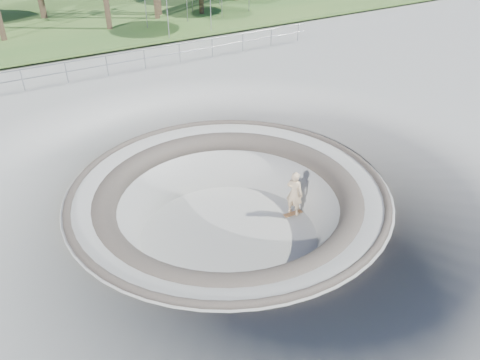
{
  "coord_description": "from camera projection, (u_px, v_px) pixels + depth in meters",
  "views": [
    {
      "loc": [
        -6.31,
        -10.96,
        8.21
      ],
      "look_at": [
        0.66,
        0.36,
        -0.1
      ],
      "focal_mm": 35.0,
      "sensor_mm": 36.0,
      "label": 1
    }
  ],
  "objects": [
    {
      "name": "ground",
      "position": [
        228.0,
        188.0,
        15.07
      ],
      "size": [
        180.0,
        180.0,
        0.0
      ],
      "primitive_type": "plane",
      "color": "gray",
      "rests_on": "ground"
    },
    {
      "name": "skate_bowl",
      "position": [
        229.0,
        233.0,
        16.04
      ],
      "size": [
        14.0,
        14.0,
        4.1
      ],
      "color": "gray",
      "rests_on": "ground"
    },
    {
      "name": "grass_strip",
      "position": [
        25.0,
        0.0,
        39.51
      ],
      "size": [
        180.0,
        36.0,
        0.12
      ],
      "color": "#325E25",
      "rests_on": "ground"
    },
    {
      "name": "distant_hills",
      "position": [
        35.0,
        24.0,
        61.76
      ],
      "size": [
        103.2,
        45.0,
        28.6
      ],
      "color": "olive",
      "rests_on": "ground"
    },
    {
      "name": "safety_railing",
      "position": [
        107.0,
        65.0,
        23.37
      ],
      "size": [
        25.0,
        0.06,
        1.03
      ],
      "color": "gray",
      "rests_on": "ground"
    },
    {
      "name": "skateboard",
      "position": [
        293.0,
        214.0,
        17.0
      ],
      "size": [
        0.75,
        0.26,
        0.08
      ],
      "color": "brown",
      "rests_on": "ground"
    },
    {
      "name": "skater",
      "position": [
        295.0,
        193.0,
        16.54
      ],
      "size": [
        0.63,
        0.74,
        1.72
      ],
      "primitive_type": "imported",
      "rotation": [
        0.0,
        0.0,
        1.98
      ],
      "color": "#D4B389",
      "rests_on": "skateboard"
    }
  ]
}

